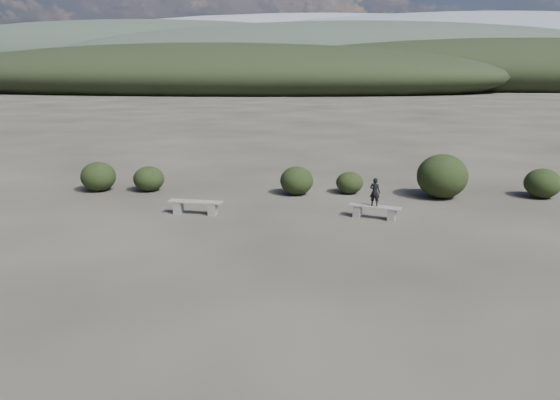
# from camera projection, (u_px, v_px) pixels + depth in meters

# --- Properties ---
(ground) EXTENTS (1200.00, 1200.00, 0.00)m
(ground) POSITION_uv_depth(u_px,v_px,m) (290.00, 289.00, 11.77)
(ground) COLOR #312D26
(ground) RESTS_ON ground
(bench_left) EXTENTS (1.78, 0.49, 0.44)m
(bench_left) POSITION_uv_depth(u_px,v_px,m) (195.00, 206.00, 17.62)
(bench_left) COLOR slate
(bench_left) RESTS_ON ground
(bench_right) EXTENTS (1.68, 0.79, 0.41)m
(bench_right) POSITION_uv_depth(u_px,v_px,m) (374.00, 211.00, 17.12)
(bench_right) COLOR slate
(bench_right) RESTS_ON ground
(seated_person) EXTENTS (0.38, 0.31, 0.90)m
(seated_person) POSITION_uv_depth(u_px,v_px,m) (375.00, 192.00, 16.98)
(seated_person) COLOR black
(seated_person) RESTS_ON bench_right
(shrub_a) EXTENTS (1.17, 1.17, 0.96)m
(shrub_a) POSITION_uv_depth(u_px,v_px,m) (149.00, 179.00, 20.84)
(shrub_a) COLOR black
(shrub_a) RESTS_ON ground
(shrub_b) EXTENTS (1.23, 1.23, 1.06)m
(shrub_b) POSITION_uv_depth(u_px,v_px,m) (297.00, 181.00, 20.24)
(shrub_b) COLOR black
(shrub_b) RESTS_ON ground
(shrub_c) EXTENTS (1.02, 1.02, 0.81)m
(shrub_c) POSITION_uv_depth(u_px,v_px,m) (350.00, 183.00, 20.47)
(shrub_c) COLOR black
(shrub_c) RESTS_ON ground
(shrub_d) EXTENTS (1.82, 1.82, 1.59)m
(shrub_d) POSITION_uv_depth(u_px,v_px,m) (442.00, 176.00, 19.70)
(shrub_d) COLOR black
(shrub_d) RESTS_ON ground
(shrub_e) EXTENTS (1.29, 1.29, 1.07)m
(shrub_e) POSITION_uv_depth(u_px,v_px,m) (543.00, 183.00, 19.75)
(shrub_e) COLOR black
(shrub_e) RESTS_ON ground
(shrub_f) EXTENTS (1.32, 1.32, 1.11)m
(shrub_f) POSITION_uv_depth(u_px,v_px,m) (98.00, 177.00, 20.84)
(shrub_f) COLOR black
(shrub_f) RESTS_ON ground
(mountain_ridges) EXTENTS (500.00, 400.00, 56.00)m
(mountain_ridges) POSITION_uv_depth(u_px,v_px,m) (331.00, 55.00, 337.00)
(mountain_ridges) COLOR black
(mountain_ridges) RESTS_ON ground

